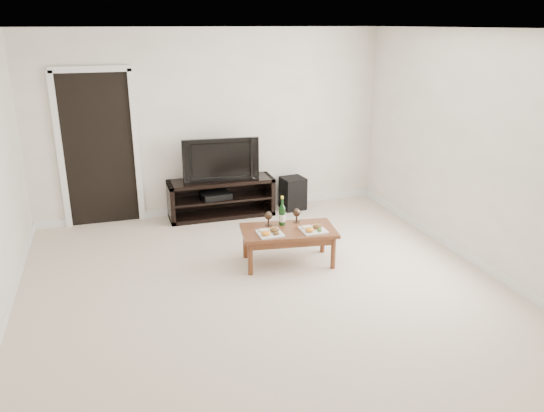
{
  "coord_description": "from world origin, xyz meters",
  "views": [
    {
      "loc": [
        -1.41,
        -4.6,
        2.65
      ],
      "look_at": [
        0.27,
        0.77,
        0.7
      ],
      "focal_mm": 35.0,
      "sensor_mm": 36.0,
      "label": 1
    }
  ],
  "objects": [
    {
      "name": "floor",
      "position": [
        0.0,
        0.0,
        0.0
      ],
      "size": [
        5.5,
        5.5,
        0.0
      ],
      "primitive_type": "plane",
      "color": "beige",
      "rests_on": "ground"
    },
    {
      "name": "subwoofer",
      "position": [
        1.14,
        2.5,
        0.24
      ],
      "size": [
        0.36,
        0.36,
        0.48
      ],
      "primitive_type": "cube",
      "rotation": [
        0.0,
        0.0,
        0.13
      ],
      "color": "black",
      "rests_on": "ground"
    },
    {
      "name": "plate_right",
      "position": [
        0.7,
        0.58,
        0.45
      ],
      "size": [
        0.27,
        0.27,
        0.07
      ],
      "primitive_type": "cube",
      "color": "white",
      "rests_on": "coffee_table"
    },
    {
      "name": "doorway",
      "position": [
        -1.55,
        2.73,
        1.02
      ],
      "size": [
        0.9,
        0.02,
        2.05
      ],
      "primitive_type": "cube",
      "color": "black",
      "rests_on": "ground"
    },
    {
      "name": "television",
      "position": [
        0.05,
        2.5,
        0.85
      ],
      "size": [
        1.07,
        0.23,
        0.61
      ],
      "primitive_type": "imported",
      "rotation": [
        0.0,
        0.0,
        -0.09
      ],
      "color": "black",
      "rests_on": "media_console"
    },
    {
      "name": "media_console",
      "position": [
        0.05,
        2.5,
        0.28
      ],
      "size": [
        1.49,
        0.45,
        0.55
      ],
      "primitive_type": "cube",
      "color": "black",
      "rests_on": "ground"
    },
    {
      "name": "back_wall",
      "position": [
        0.0,
        2.77,
        1.3
      ],
      "size": [
        5.0,
        0.04,
        2.6
      ],
      "primitive_type": "cube",
      "color": "white",
      "rests_on": "ground"
    },
    {
      "name": "goblet_left",
      "position": [
        0.27,
        0.9,
        0.51
      ],
      "size": [
        0.09,
        0.09,
        0.17
      ],
      "primitive_type": null,
      "color": "#382A1E",
      "rests_on": "coffee_table"
    },
    {
      "name": "ceiling",
      "position": [
        0.0,
        0.0,
        2.62
      ],
      "size": [
        5.0,
        5.5,
        0.04
      ],
      "primitive_type": "cube",
      "color": "white",
      "rests_on": "back_wall"
    },
    {
      "name": "goblet_right",
      "position": [
        0.61,
        0.9,
        0.51
      ],
      "size": [
        0.09,
        0.09,
        0.17
      ],
      "primitive_type": null,
      "color": "#382A1E",
      "rests_on": "coffee_table"
    },
    {
      "name": "coffee_table",
      "position": [
        0.45,
        0.71,
        0.21
      ],
      "size": [
        1.13,
        0.72,
        0.42
      ],
      "primitive_type": "cube",
      "rotation": [
        0.0,
        0.0,
        -0.13
      ],
      "color": "brown",
      "rests_on": "ground"
    },
    {
      "name": "av_receiver",
      "position": [
        -0.03,
        2.48,
        0.33
      ],
      "size": [
        0.43,
        0.34,
        0.08
      ],
      "primitive_type": "cube",
      "rotation": [
        0.0,
        0.0,
        0.11
      ],
      "color": "black",
      "rests_on": "media_console"
    },
    {
      "name": "plate_left",
      "position": [
        0.2,
        0.62,
        0.45
      ],
      "size": [
        0.27,
        0.27,
        0.07
      ],
      "primitive_type": "cube",
      "color": "white",
      "rests_on": "coffee_table"
    },
    {
      "name": "wine_bottle",
      "position": [
        0.42,
        0.87,
        0.59
      ],
      "size": [
        0.07,
        0.07,
        0.35
      ],
      "primitive_type": "cylinder",
      "color": "black",
      "rests_on": "coffee_table"
    }
  ]
}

